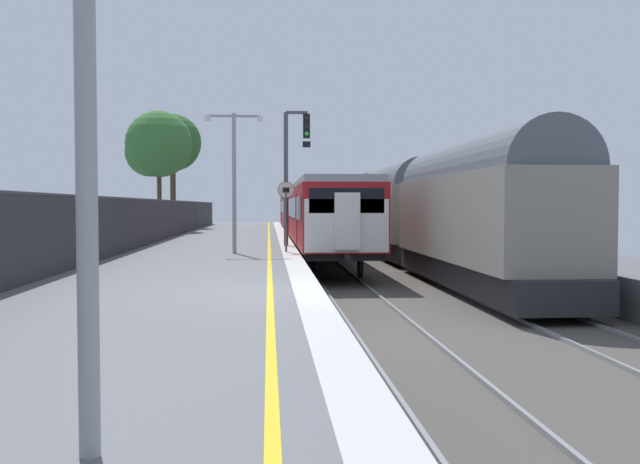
# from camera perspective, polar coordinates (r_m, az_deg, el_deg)

# --- Properties ---
(ground) EXTENTS (17.40, 110.00, 1.21)m
(ground) POSITION_cam_1_polar(r_m,az_deg,el_deg) (13.83, 8.43, -7.26)
(ground) COLOR slate
(commuter_train_at_platform) EXTENTS (2.83, 41.12, 3.81)m
(commuter_train_at_platform) POSITION_cam_1_polar(r_m,az_deg,el_deg) (42.05, -0.92, 1.66)
(commuter_train_at_platform) COLOR maroon
(commuter_train_at_platform) RESTS_ON ground
(freight_train_adjacent_track) EXTENTS (2.60, 40.50, 4.68)m
(freight_train_adjacent_track) POSITION_cam_1_polar(r_m,az_deg,el_deg) (35.24, 6.31, 2.02)
(freight_train_adjacent_track) COLOR #232326
(freight_train_adjacent_track) RESTS_ON ground
(signal_gantry) EXTENTS (1.10, 0.24, 5.55)m
(signal_gantry) POSITION_cam_1_polar(r_m,az_deg,el_deg) (28.56, -2.32, 5.77)
(signal_gantry) COLOR #47474C
(signal_gantry) RESTS_ON ground
(speed_limit_sign) EXTENTS (0.59, 0.08, 2.51)m
(speed_limit_sign) POSITION_cam_1_polar(r_m,az_deg,el_deg) (24.49, -2.82, 2.07)
(speed_limit_sign) COLOR #59595B
(speed_limit_sign) RESTS_ON ground
(platform_lamp_mid) EXTENTS (2.00, 0.20, 4.85)m
(platform_lamp_mid) POSITION_cam_1_polar(r_m,az_deg,el_deg) (24.11, -7.12, 5.16)
(platform_lamp_mid) COLOR #93999E
(platform_lamp_mid) RESTS_ON ground
(background_tree_left) EXTENTS (4.31, 4.31, 7.82)m
(background_tree_left) POSITION_cam_1_polar(r_m,az_deg,el_deg) (46.23, -13.38, 6.89)
(background_tree_left) COLOR #473323
(background_tree_left) RESTS_ON ground
(background_tree_centre) EXTENTS (4.32, 4.32, 8.60)m
(background_tree_centre) POSITION_cam_1_polar(r_m,az_deg,el_deg) (53.70, -12.11, 7.12)
(background_tree_centre) COLOR #473323
(background_tree_centre) RESTS_ON ground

